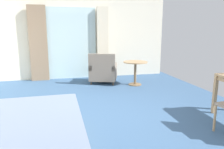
% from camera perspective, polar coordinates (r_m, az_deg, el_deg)
% --- Properties ---
extents(ground, '(6.06, 7.86, 0.10)m').
position_cam_1_polar(ground, '(3.89, -2.18, -12.65)').
color(ground, '#38567A').
extents(wall_back, '(5.66, 0.12, 2.60)m').
position_cam_1_polar(wall_back, '(7.18, -8.04, 9.53)').
color(wall_back, silver).
rests_on(wall_back, ground).
extents(balcony_glass_door, '(1.59, 0.02, 2.29)m').
position_cam_1_polar(balcony_glass_door, '(7.08, -10.84, 8.15)').
color(balcony_glass_door, silver).
rests_on(balcony_glass_door, ground).
extents(curtain_panel_left, '(0.54, 0.10, 2.32)m').
position_cam_1_polar(curtain_panel_left, '(7.01, -19.19, 7.81)').
color(curtain_panel_left, '#897056').
rests_on(curtain_panel_left, ground).
extents(curtain_panel_right, '(0.37, 0.10, 2.32)m').
position_cam_1_polar(curtain_panel_right, '(7.10, -2.53, 8.48)').
color(curtain_panel_right, beige).
rests_on(curtain_panel_right, ground).
extents(armchair_by_window, '(0.97, 0.95, 0.91)m').
position_cam_1_polar(armchair_by_window, '(6.38, -2.39, 0.83)').
color(armchair_by_window, gray).
rests_on(armchair_by_window, ground).
extents(round_cafe_table, '(0.69, 0.69, 0.69)m').
position_cam_1_polar(round_cafe_table, '(6.15, 6.28, 1.86)').
color(round_cafe_table, tan).
rests_on(round_cafe_table, ground).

